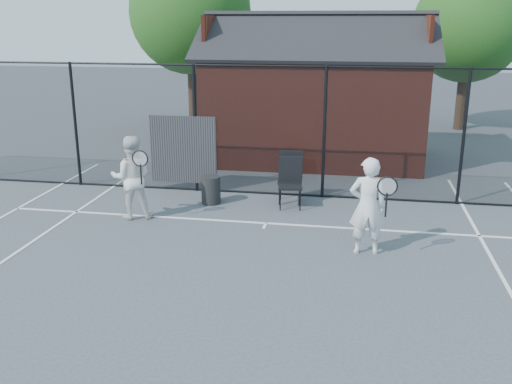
% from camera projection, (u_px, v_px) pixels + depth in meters
% --- Properties ---
extents(ground, '(80.00, 80.00, 0.00)m').
position_uv_depth(ground, '(235.00, 290.00, 8.68)').
color(ground, '#43464D').
rests_on(ground, ground).
extents(court_lines, '(11.02, 18.00, 0.01)m').
position_uv_depth(court_lines, '(214.00, 335.00, 7.43)').
color(court_lines, white).
rests_on(court_lines, ground).
extents(fence, '(22.04, 3.00, 3.00)m').
position_uv_depth(fence, '(267.00, 134.00, 13.02)').
color(fence, black).
rests_on(fence, ground).
extents(clubhouse, '(6.50, 4.36, 4.19)m').
position_uv_depth(clubhouse, '(315.00, 103.00, 16.62)').
color(clubhouse, maroon).
rests_on(clubhouse, ground).
extents(tree_left, '(4.48, 4.48, 6.44)m').
position_uv_depth(tree_left, '(190.00, 13.00, 20.94)').
color(tree_left, black).
rests_on(tree_left, ground).
extents(tree_right, '(3.97, 3.97, 5.70)m').
position_uv_depth(tree_right, '(468.00, 27.00, 20.37)').
color(tree_right, black).
rests_on(tree_right, ground).
extents(player_front, '(0.79, 0.60, 1.73)m').
position_uv_depth(player_front, '(368.00, 206.00, 9.81)').
color(player_front, white).
rests_on(player_front, ground).
extents(player_back, '(1.01, 0.88, 1.72)m').
position_uv_depth(player_back, '(132.00, 177.00, 11.62)').
color(player_back, white).
rests_on(player_back, ground).
extents(chair_left, '(0.58, 0.60, 1.07)m').
position_uv_depth(chair_left, '(290.00, 184.00, 12.33)').
color(chair_left, black).
rests_on(chair_left, ground).
extents(chair_right, '(0.57, 0.59, 1.11)m').
position_uv_depth(chair_right, '(290.00, 178.00, 12.70)').
color(chair_right, black).
rests_on(chair_right, ground).
extents(waste_bin, '(0.44, 0.44, 0.62)m').
position_uv_depth(waste_bin, '(211.00, 190.00, 12.69)').
color(waste_bin, black).
rests_on(waste_bin, ground).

